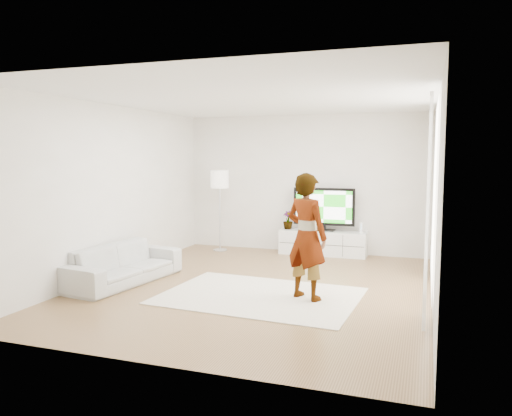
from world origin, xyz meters
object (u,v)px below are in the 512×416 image
(sofa, at_px, (123,264))
(floor_lamp, at_px, (220,183))
(media_console, at_px, (323,243))
(television, at_px, (324,208))
(player, at_px, (307,236))
(rug, at_px, (260,296))

(sofa, height_order, floor_lamp, floor_lamp)
(sofa, xyz_separation_m, floor_lamp, (0.39, 2.94, 1.12))
(media_console, xyz_separation_m, sofa, (-2.51, -3.20, 0.05))
(sofa, bearing_deg, television, -30.44)
(media_console, height_order, player, player)
(player, height_order, sofa, player)
(media_console, height_order, television, television)
(television, bearing_deg, rug, -94.38)
(rug, xyz_separation_m, floor_lamp, (-1.88, 2.97, 1.41))
(television, relative_size, sofa, 0.60)
(media_console, distance_m, player, 3.26)
(television, xyz_separation_m, floor_lamp, (-2.13, -0.29, 0.47))
(rug, xyz_separation_m, sofa, (-2.26, 0.03, 0.29))
(player, distance_m, sofa, 2.97)
(rug, bearing_deg, television, 85.62)
(player, relative_size, floor_lamp, 1.04)
(television, height_order, player, player)
(rug, xyz_separation_m, player, (0.65, 0.07, 0.87))
(player, bearing_deg, rug, 30.45)
(rug, distance_m, sofa, 2.28)
(media_console, xyz_separation_m, player, (0.40, -3.17, 0.64))
(television, bearing_deg, player, -82.85)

